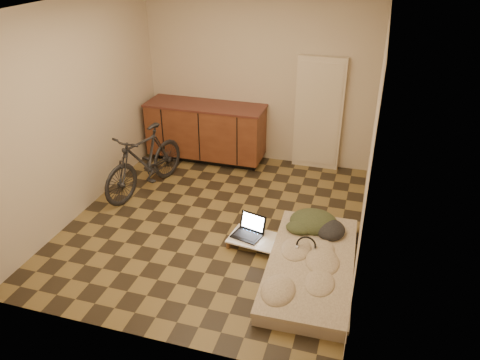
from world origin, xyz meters
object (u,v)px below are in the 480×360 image
(laptop, at_px, (249,231))
(bicycle, at_px, (144,158))
(lap_desk, at_px, (257,239))
(futon, at_px, (311,266))

(laptop, bearing_deg, bicycle, 169.75)
(bicycle, height_order, laptop, bicycle)
(lap_desk, xyz_separation_m, laptop, (-0.11, 0.05, 0.06))
(futon, distance_m, laptop, 0.86)
(bicycle, relative_size, lap_desk, 2.30)
(lap_desk, height_order, laptop, laptop)
(bicycle, height_order, futon, bicycle)
(futon, bearing_deg, laptop, 153.84)
(futon, height_order, laptop, laptop)
(bicycle, distance_m, laptop, 1.92)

